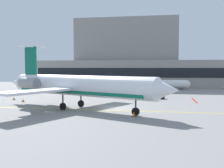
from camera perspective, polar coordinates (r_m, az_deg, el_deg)
The scene contains 9 objects.
ground at distance 37.13m, azimuth 1.01°, elevation -5.15°, with size 120.00×120.00×0.11m.
terminal_building at distance 82.62m, azimuth 5.70°, elevation 4.75°, with size 66.27×11.53×20.38m.
regional_jet at distance 36.92m, azimuth -7.59°, elevation -0.32°, with size 26.77×20.93×8.74m.
baggage_tug at distance 56.30m, azimuth -0.03°, elevation -1.23°, with size 3.17×2.24×2.05m.
pushback_tractor at distance 50.36m, azimuth 8.93°, elevation -1.70°, with size 3.12×4.01×2.26m.
fuel_tank at distance 70.08m, azimuth 12.70°, elevation -0.03°, with size 8.11×2.48×2.41m.
safety_cone_alpha at distance 49.68m, azimuth -19.68°, elevation -2.83°, with size 0.47×0.47×0.55m.
safety_cone_charlie at distance 46.37m, azimuth -17.96°, elevation -3.23°, with size 0.47×0.47×0.55m.
safety_cone_delta at distance 31.05m, azimuth 4.55°, elevation -6.30°, with size 0.47×0.47×0.55m.
Camera 1 is at (5.74, -36.26, 5.49)m, focal length 44.07 mm.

